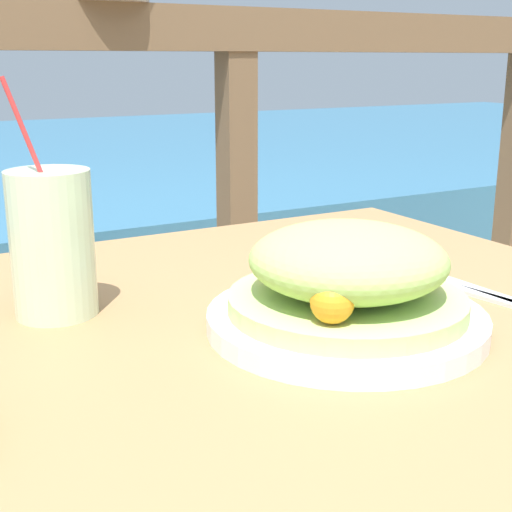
# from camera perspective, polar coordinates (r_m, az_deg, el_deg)

# --- Properties ---
(patio_table) EXTENTS (1.06, 0.88, 0.76)m
(patio_table) POSITION_cam_1_polar(r_m,az_deg,el_deg) (0.74, -2.43, -14.12)
(patio_table) COLOR #997047
(patio_table) RESTS_ON ground_plane
(railing_fence) EXTENTS (2.80, 0.08, 1.13)m
(railing_fence) POSITION_cam_1_polar(r_m,az_deg,el_deg) (1.46, -17.63, 5.91)
(railing_fence) COLOR brown
(railing_fence) RESTS_ON ground_plane
(salad_plate) EXTENTS (0.28, 0.28, 0.11)m
(salad_plate) POSITION_cam_1_polar(r_m,az_deg,el_deg) (0.72, 7.29, -2.38)
(salad_plate) COLOR white
(salad_plate) RESTS_ON patio_table
(drink_glass) EXTENTS (0.09, 0.09, 0.25)m
(drink_glass) POSITION_cam_1_polar(r_m,az_deg,el_deg) (0.78, -15.98, 0.96)
(drink_glass) COLOR beige
(drink_glass) RESTS_ON patio_table
(fork) EXTENTS (0.03, 0.18, 0.00)m
(fork) POSITION_cam_1_polar(r_m,az_deg,el_deg) (0.89, 16.67, -2.42)
(fork) COLOR silver
(fork) RESTS_ON patio_table
(knife) EXTENTS (0.05, 0.18, 0.00)m
(knife) POSITION_cam_1_polar(r_m,az_deg,el_deg) (0.84, 19.53, -3.56)
(knife) COLOR silver
(knife) RESTS_ON patio_table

